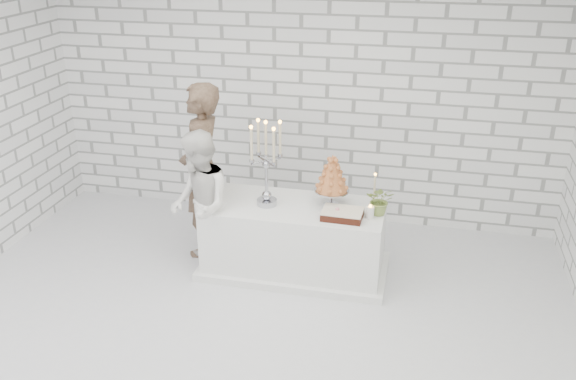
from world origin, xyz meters
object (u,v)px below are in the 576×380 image
object	(u,v)px
groom	(202,171)
croquembouche	(332,180)
cake_table	(294,238)
bride	(200,205)
candelabra	(266,164)

from	to	relation	value
groom	croquembouche	distance (m)	1.42
cake_table	bride	size ratio (longest dim) A/B	1.18
cake_table	bride	bearing A→B (deg)	-165.27
cake_table	croquembouche	bearing A→B (deg)	13.45
croquembouche	candelabra	bearing A→B (deg)	-168.73
cake_table	bride	world-z (taller)	bride
groom	bride	bearing A→B (deg)	15.98
bride	groom	bearing A→B (deg)	171.30
bride	candelabra	bearing A→B (deg)	81.99
cake_table	candelabra	bearing A→B (deg)	-171.63
bride	cake_table	bearing A→B (deg)	79.35
croquembouche	cake_table	bearing A→B (deg)	-166.55
groom	candelabra	size ratio (longest dim) A/B	2.14
bride	croquembouche	world-z (taller)	bride
bride	candelabra	distance (m)	0.79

